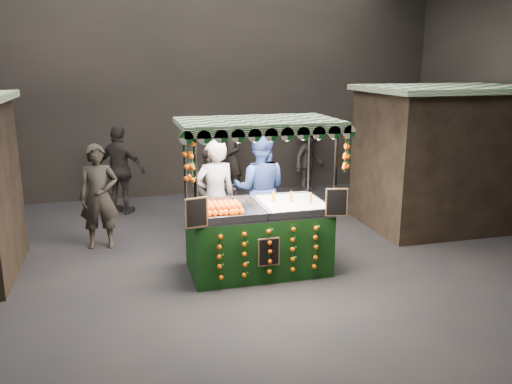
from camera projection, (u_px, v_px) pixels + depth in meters
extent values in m
plane|color=black|center=(231.00, 277.00, 7.54)|extent=(12.00, 12.00, 0.00)
cube|color=black|center=(182.00, 86.00, 11.61)|extent=(12.00, 0.10, 5.00)
cube|color=black|center=(470.00, 192.00, 2.24)|extent=(12.00, 0.10, 5.00)
cube|color=black|center=(443.00, 159.00, 9.73)|extent=(2.80, 2.00, 2.50)
cube|color=#12521C|center=(449.00, 89.00, 9.42)|extent=(3.00, 2.20, 0.10)
cube|color=black|center=(258.00, 241.00, 7.69)|extent=(2.00, 1.09, 0.91)
cube|color=#AEB1B5|center=(258.00, 211.00, 7.57)|extent=(2.00, 1.09, 0.04)
cylinder|color=black|center=(197.00, 215.00, 6.80)|extent=(0.05, 0.05, 2.18)
cylinder|color=black|center=(334.00, 204.00, 7.29)|extent=(0.05, 0.05, 2.18)
cylinder|color=black|center=(186.00, 195.00, 7.77)|extent=(0.05, 0.05, 2.18)
cylinder|color=black|center=(308.00, 188.00, 8.26)|extent=(0.05, 0.05, 2.18)
cube|color=#12521C|center=(258.00, 122.00, 7.25)|extent=(2.22, 1.32, 0.07)
cube|color=white|center=(293.00, 204.00, 7.69)|extent=(0.89, 0.98, 0.07)
cube|color=black|center=(196.00, 213.00, 6.74)|extent=(0.31, 0.09, 0.40)
cube|color=black|center=(337.00, 202.00, 7.23)|extent=(0.31, 0.09, 0.40)
cube|color=black|center=(269.00, 252.00, 7.13)|extent=(0.31, 0.02, 0.40)
imported|color=slate|center=(215.00, 197.00, 8.29)|extent=(0.74, 0.54, 1.86)
imported|color=navy|center=(260.00, 189.00, 8.73)|extent=(1.11, 0.99, 1.90)
imported|color=#282521|center=(99.00, 197.00, 8.56)|extent=(0.67, 0.47, 1.74)
imported|color=black|center=(214.00, 193.00, 9.05)|extent=(0.84, 0.68, 1.61)
imported|color=black|center=(120.00, 170.00, 10.47)|extent=(1.14, 0.91, 1.81)
imported|color=black|center=(309.00, 158.00, 12.38)|extent=(1.18, 1.06, 1.58)
imported|color=#282121|center=(396.00, 162.00, 11.59)|extent=(0.92, 1.63, 1.68)
imported|color=black|center=(232.00, 158.00, 11.89)|extent=(0.61, 0.74, 1.75)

